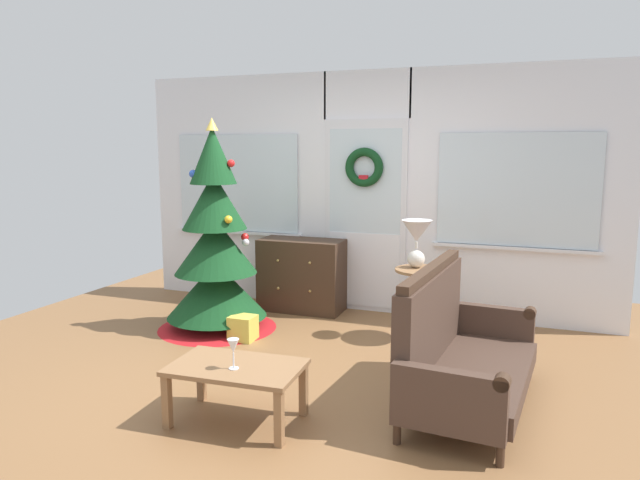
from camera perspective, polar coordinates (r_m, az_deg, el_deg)
The scene contains 10 objects.
ground_plane at distance 4.66m, azimuth -3.04°, elevation -13.23°, with size 6.76×6.76×0.00m, color brown.
back_wall_with_door at distance 6.29m, azimuth 4.51°, elevation 4.65°, with size 5.20×0.19×2.55m.
christmas_tree at distance 5.76m, azimuth -10.11°, elevation -1.58°, with size 1.16×1.16×2.03m.
dresser_cabinet at distance 6.35m, azimuth -1.79°, elevation -3.43°, with size 0.90×0.45×0.78m.
settee_sofa at distance 4.22m, azimuth 13.15°, elevation -10.44°, with size 0.83×1.62×0.96m.
side_table at distance 5.46m, azimuth 9.78°, elevation -4.74°, with size 0.50×0.48×0.67m.
table_lamp at distance 5.42m, azimuth 9.37°, elevation 0.29°, with size 0.28×0.28×0.44m.
coffee_table at distance 3.90m, azimuth -8.13°, elevation -12.70°, with size 0.87×0.56×0.38m.
wine_glass at distance 3.77m, azimuth -8.43°, elevation -10.27°, with size 0.08×0.08×0.20m.
gift_box at distance 5.50m, azimuth -7.50°, elevation -8.47°, with size 0.23×0.20×0.23m, color #D8C64C.
Camera 1 is at (1.74, -3.94, 1.77)m, focal length 32.92 mm.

